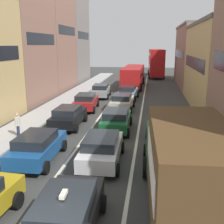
# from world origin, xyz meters

# --- Properties ---
(sidewalk_left) EXTENTS (2.60, 64.00, 0.14)m
(sidewalk_left) POSITION_xyz_m (-6.70, 20.00, 0.07)
(sidewalk_left) COLOR #B0B0B0
(sidewalk_left) RESTS_ON ground
(lane_stripe_left) EXTENTS (0.16, 60.00, 0.01)m
(lane_stripe_left) POSITION_xyz_m (-1.70, 20.00, 0.01)
(lane_stripe_left) COLOR silver
(lane_stripe_left) RESTS_ON ground
(lane_stripe_right) EXTENTS (0.16, 60.00, 0.01)m
(lane_stripe_right) POSITION_xyz_m (1.70, 20.00, 0.01)
(lane_stripe_right) COLOR silver
(lane_stripe_right) RESTS_ON ground
(building_row_left) EXTENTS (7.20, 43.90, 14.25)m
(building_row_left) POSITION_xyz_m (-12.00, 23.76, 6.11)
(building_row_left) COLOR #B2ADA3
(building_row_left) RESTS_ON ground
(removalist_box_truck) EXTENTS (2.97, 7.79, 3.58)m
(removalist_box_truck) POSITION_xyz_m (3.70, 3.35, 1.97)
(removalist_box_truck) COLOR #1E5933
(removalist_box_truck) RESTS_ON ground
(taxi_centre_lane_front) EXTENTS (2.19, 4.36, 1.66)m
(taxi_centre_lane_front) POSITION_xyz_m (0.02, 1.78, 0.80)
(taxi_centre_lane_front) COLOR black
(taxi_centre_lane_front) RESTS_ON ground
(sedan_centre_lane_second) EXTENTS (2.14, 4.34, 1.49)m
(sedan_centre_lane_second) POSITION_xyz_m (0.10, 7.52, 0.80)
(sedan_centre_lane_second) COLOR silver
(sedan_centre_lane_second) RESTS_ON ground
(wagon_left_lane_second) EXTENTS (2.13, 4.34, 1.49)m
(wagon_left_lane_second) POSITION_xyz_m (-3.20, 7.32, 0.80)
(wagon_left_lane_second) COLOR #194C8C
(wagon_left_lane_second) RESTS_ON ground
(hatchback_centre_lane_third) EXTENTS (2.11, 4.32, 1.49)m
(hatchback_centre_lane_third) POSITION_xyz_m (0.14, 13.12, 0.80)
(hatchback_centre_lane_third) COLOR #19592D
(hatchback_centre_lane_third) RESTS_ON ground
(sedan_left_lane_third) EXTENTS (2.10, 4.32, 1.49)m
(sedan_left_lane_third) POSITION_xyz_m (-3.45, 13.57, 0.80)
(sedan_left_lane_third) COLOR black
(sedan_left_lane_third) RESTS_ON ground
(coupe_centre_lane_fourth) EXTENTS (2.14, 4.34, 1.49)m
(coupe_centre_lane_fourth) POSITION_xyz_m (-0.11, 19.57, 0.80)
(coupe_centre_lane_fourth) COLOR beige
(coupe_centre_lane_fourth) RESTS_ON ground
(sedan_left_lane_fourth) EXTENTS (2.30, 4.41, 1.49)m
(sedan_left_lane_fourth) POSITION_xyz_m (-3.44, 19.09, 0.80)
(sedan_left_lane_fourth) COLOR #A51E1E
(sedan_left_lane_fourth) RESTS_ON ground
(sedan_centre_lane_fifth) EXTENTS (2.29, 4.41, 1.49)m
(sedan_centre_lane_fifth) POSITION_xyz_m (-0.02, 24.74, 0.80)
(sedan_centre_lane_fifth) COLOR #759EB7
(sedan_centre_lane_fifth) RESTS_ON ground
(sedan_left_lane_fifth) EXTENTS (2.28, 4.40, 1.49)m
(sedan_left_lane_fifth) POSITION_xyz_m (-3.20, 25.47, 0.80)
(sedan_left_lane_fifth) COLOR gray
(sedan_left_lane_fifth) RESTS_ON ground
(sedan_right_lane_behind_truck) EXTENTS (2.13, 4.34, 1.49)m
(sedan_right_lane_behind_truck) POSITION_xyz_m (3.25, 10.18, 0.80)
(sedan_right_lane_behind_truck) COLOR #B29319
(sedan_right_lane_behind_truck) RESTS_ON ground
(bus_mid_queue_primary) EXTENTS (2.95, 10.54, 2.90)m
(bus_mid_queue_primary) POSITION_xyz_m (-0.02, 33.56, 1.76)
(bus_mid_queue_primary) COLOR #B21919
(bus_mid_queue_primary) RESTS_ON ground
(bus_far_queue_secondary) EXTENTS (3.08, 10.58, 5.06)m
(bus_far_queue_secondary) POSITION_xyz_m (3.29, 47.46, 2.83)
(bus_far_queue_secondary) COLOR #B21919
(bus_far_queue_secondary) RESTS_ON ground
(pedestrian_near_kerb) EXTENTS (0.36, 0.46, 1.66)m
(pedestrian_near_kerb) POSITION_xyz_m (-5.92, 10.64, 0.95)
(pedestrian_near_kerb) COLOR #262D47
(pedestrian_near_kerb) RESTS_ON ground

